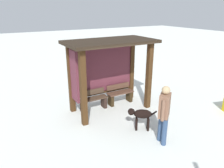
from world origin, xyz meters
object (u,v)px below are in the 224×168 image
at_px(bus_shelter, 106,61).
at_px(bench_center_inside, 120,95).
at_px(bench_left_inside, 93,101).
at_px(person_walking, 164,111).
at_px(dog, 141,115).

bearing_deg(bus_shelter, bench_center_inside, 9.65).
bearing_deg(bench_left_inside, person_walking, -74.76).
bearing_deg(person_walking, bench_left_inside, 105.24).
relative_size(bus_shelter, person_walking, 1.83).
distance_m(bus_shelter, bench_center_inside, 1.63).
bearing_deg(dog, person_walking, -83.53).
distance_m(person_walking, dog, 0.99).
distance_m(bench_left_inside, dog, 2.10).
height_order(bus_shelter, person_walking, bus_shelter).
height_order(bench_left_inside, dog, bench_left_inside).
height_order(bus_shelter, bench_center_inside, bus_shelter).
distance_m(bench_left_inside, bench_center_inside, 1.16).
bearing_deg(bench_left_inside, dog, -71.17).
xyz_separation_m(bus_shelter, bench_left_inside, (-0.49, 0.12, -1.49)).
bearing_deg(bench_left_inside, bus_shelter, -13.17).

